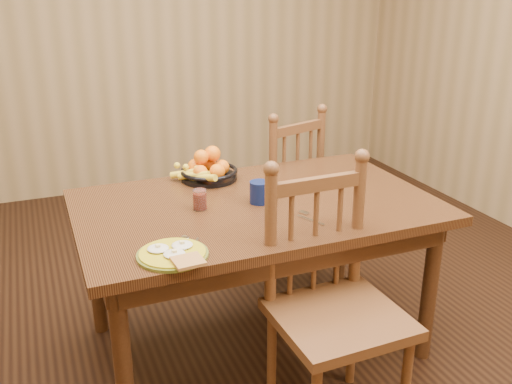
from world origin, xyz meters
name	(u,v)px	position (x,y,z in m)	size (l,w,h in m)	color
room	(256,69)	(0.00, 0.00, 1.35)	(4.52, 5.02, 2.72)	black
dining_table	(256,219)	(0.00, 0.00, 0.67)	(1.60, 1.00, 0.75)	black
chair_far	(279,193)	(0.43, 0.69, 0.49)	(0.57, 0.55, 1.00)	#4F2C17
chair_near	(333,307)	(0.09, -0.57, 0.51)	(0.49, 0.47, 1.05)	#4F2C17
breakfast_plate	(173,254)	(-0.48, -0.39, 0.76)	(0.26, 0.29, 0.04)	#59601E
fork	(308,217)	(0.14, -0.25, 0.75)	(0.07, 0.18, 0.00)	silver
spoon	(188,240)	(-0.39, -0.28, 0.75)	(0.07, 0.15, 0.01)	silver
coffee_mug	(261,192)	(0.02, -0.01, 0.80)	(0.13, 0.09, 0.10)	#0B163F
juice_glass	(200,200)	(-0.26, 0.02, 0.79)	(0.06, 0.06, 0.09)	silver
fruit_bowl	(207,170)	(-0.11, 0.38, 0.80)	(0.32, 0.32, 0.17)	black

